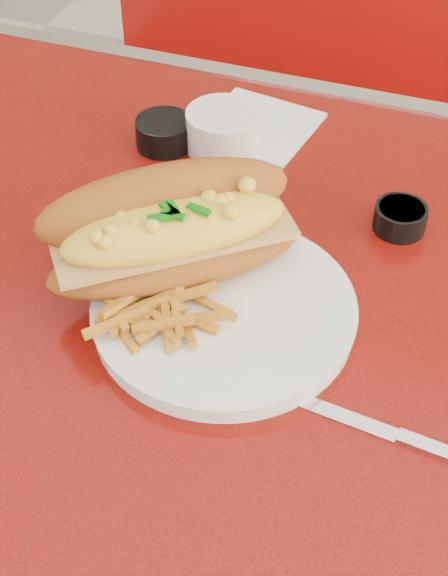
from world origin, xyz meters
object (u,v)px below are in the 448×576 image
(booth_bench_far, at_px, (361,199))
(fork, at_px, (202,337))
(diner_table, at_px, (235,390))
(knife, at_px, (387,432))
(sauce_cup_right, at_px, (400,217))
(mac_hoagie, at_px, (172,229))
(gravy_ramekin, at_px, (223,129))
(sauce_cup_left, at_px, (164,132))
(dinner_plate, at_px, (224,311))

(booth_bench_far, xyz_separation_m, fork, (-0.00, -0.90, 0.50))
(diner_table, height_order, fork, fork)
(diner_table, xyz_separation_m, knife, (0.18, -0.12, 0.16))
(diner_table, relative_size, fork, 8.72)
(sauce_cup_right, xyz_separation_m, knife, (0.04, -0.27, -0.01))
(mac_hoagie, height_order, gravy_ramekin, mac_hoagie)
(diner_table, bearing_deg, booth_bench_far, 90.00)
(sauce_cup_left, bearing_deg, diner_table, -51.50)
(booth_bench_far, height_order, mac_hoagie, booth_bench_far)
(fork, distance_m, gravy_ramekin, 0.33)
(dinner_plate, height_order, sauce_cup_right, sauce_cup_right)
(booth_bench_far, relative_size, knife, 6.39)
(diner_table, distance_m, gravy_ramekin, 0.31)
(booth_bench_far, bearing_deg, mac_hoagie, -94.41)
(gravy_ramekin, relative_size, sauce_cup_right, 1.55)
(mac_hoagie, relative_size, sauce_cup_right, 3.86)
(booth_bench_far, bearing_deg, knife, -79.28)
(dinner_plate, relative_size, fork, 2.35)
(dinner_plate, relative_size, sauce_cup_right, 4.70)
(dinner_plate, bearing_deg, diner_table, 93.13)
(booth_bench_far, xyz_separation_m, mac_hoagie, (-0.06, -0.82, 0.55))
(dinner_plate, relative_size, sauce_cup_left, 3.75)
(booth_bench_far, distance_m, sauce_cup_right, 0.84)
(diner_table, distance_m, booth_bench_far, 0.87)
(sauce_cup_right, relative_size, knife, 0.38)
(dinner_plate, distance_m, sauce_cup_right, 0.23)
(diner_table, relative_size, sauce_cup_left, 13.88)
(fork, distance_m, knife, 0.18)
(diner_table, distance_m, dinner_plate, 0.18)
(mac_hoagie, bearing_deg, knife, -63.81)
(diner_table, relative_size, knife, 6.55)
(sauce_cup_left, bearing_deg, dinner_plate, -56.10)
(fork, relative_size, sauce_cup_left, 1.59)
(booth_bench_far, bearing_deg, gravy_ramekin, -99.26)
(mac_hoagie, bearing_deg, booth_bench_far, 47.16)
(diner_table, bearing_deg, fork, -91.66)
(knife, bearing_deg, sauce_cup_left, 142.06)
(mac_hoagie, xyz_separation_m, knife, (0.24, -0.11, -0.06))
(diner_table, xyz_separation_m, mac_hoagie, (-0.06, -0.01, 0.23))
(gravy_ramekin, relative_size, knife, 0.58)
(gravy_ramekin, height_order, knife, gravy_ramekin)
(booth_bench_far, height_order, fork, booth_bench_far)
(dinner_plate, height_order, mac_hoagie, mac_hoagie)
(booth_bench_far, distance_m, fork, 1.03)
(diner_table, relative_size, sauce_cup_right, 17.41)
(gravy_ramekin, bearing_deg, sauce_cup_right, -18.68)
(diner_table, distance_m, fork, 0.20)
(mac_hoagie, bearing_deg, sauce_cup_left, 76.89)
(fork, bearing_deg, knife, -85.83)
(booth_bench_far, distance_m, dinner_plate, 0.98)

